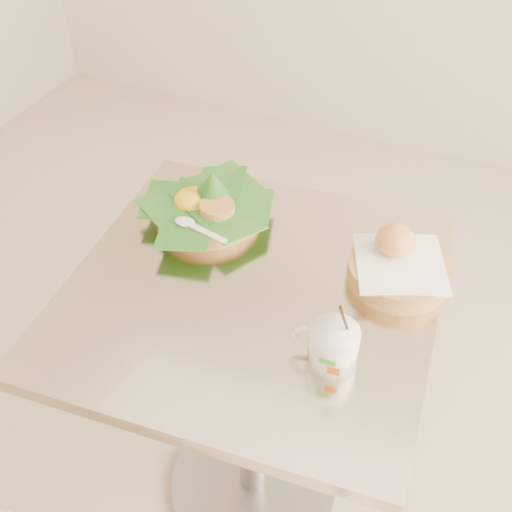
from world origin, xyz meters
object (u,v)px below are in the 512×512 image
at_px(bread_basket, 398,266).
at_px(coffee_mug, 332,344).
at_px(cafe_table, 253,360).
at_px(rice_basket, 207,204).

bearing_deg(bread_basket, coffee_mug, -101.55).
height_order(cafe_table, bread_basket, bread_basket).
relative_size(rice_basket, bread_basket, 1.26).
relative_size(cafe_table, coffee_mug, 5.15).
height_order(cafe_table, rice_basket, rice_basket).
bearing_deg(cafe_table, rice_basket, 138.43).
bearing_deg(coffee_mug, cafe_table, 151.18).
distance_m(rice_basket, coffee_mug, 0.46).
bearing_deg(bread_basket, rice_basket, 177.64).
bearing_deg(rice_basket, bread_basket, -2.36).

